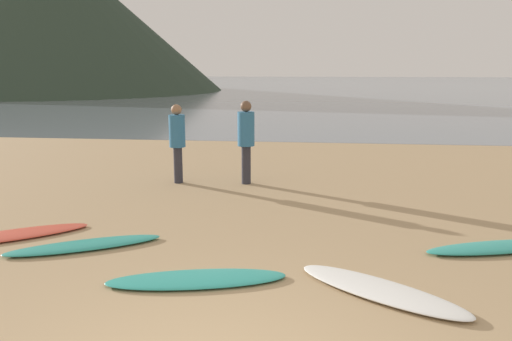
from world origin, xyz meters
TOP-DOWN VIEW (x-y plane):
  - ground_plane at (0.00, 10.00)m, footprint 120.00×120.00m
  - ocean_water at (0.00, 63.36)m, footprint 140.00×100.00m
  - headland_hill at (-24.83, 45.76)m, footprint 32.63×32.63m
  - surfboard_1 at (-3.67, 3.37)m, footprint 2.19×1.74m
  - surfboard_2 at (-2.36, 3.08)m, footprint 2.09×1.39m
  - surfboard_3 at (-0.53, 2.15)m, footprint 2.20×1.03m
  - surfboard_4 at (1.59, 2.08)m, footprint 2.03×1.65m
  - surfboard_5 at (3.40, 3.66)m, footprint 2.25×1.11m
  - person_0 at (-0.63, 7.25)m, footprint 0.36×0.36m
  - person_1 at (-2.10, 7.16)m, footprint 0.34×0.34m

SIDE VIEW (x-z plane):
  - ground_plane at x=0.00m, z-range -0.20..0.00m
  - ocean_water at x=0.00m, z-range 0.00..0.00m
  - surfboard_1 at x=-3.67m, z-range 0.00..0.06m
  - surfboard_3 at x=-0.53m, z-range 0.00..0.07m
  - surfboard_2 at x=-2.36m, z-range 0.00..0.08m
  - surfboard_5 at x=3.40m, z-range 0.00..0.08m
  - surfboard_4 at x=1.59m, z-range 0.00..0.09m
  - person_1 at x=-2.10m, z-range 0.15..1.86m
  - person_0 at x=-0.63m, z-range 0.16..1.94m
  - headland_hill at x=-24.83m, z-range 0.00..14.32m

